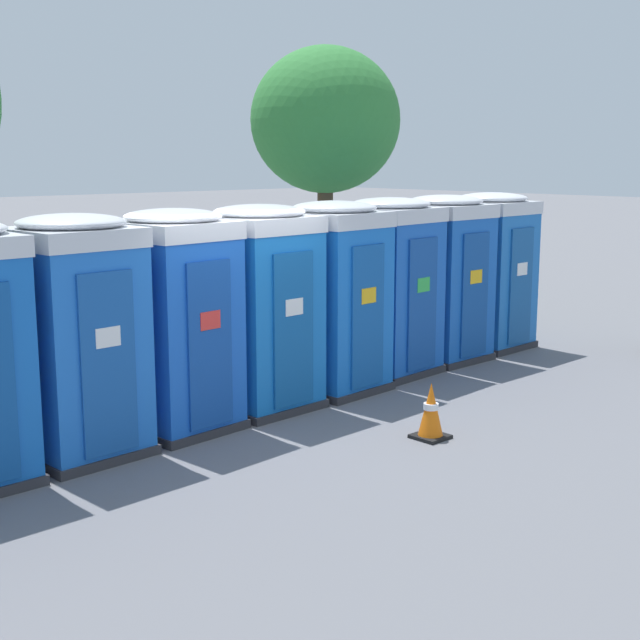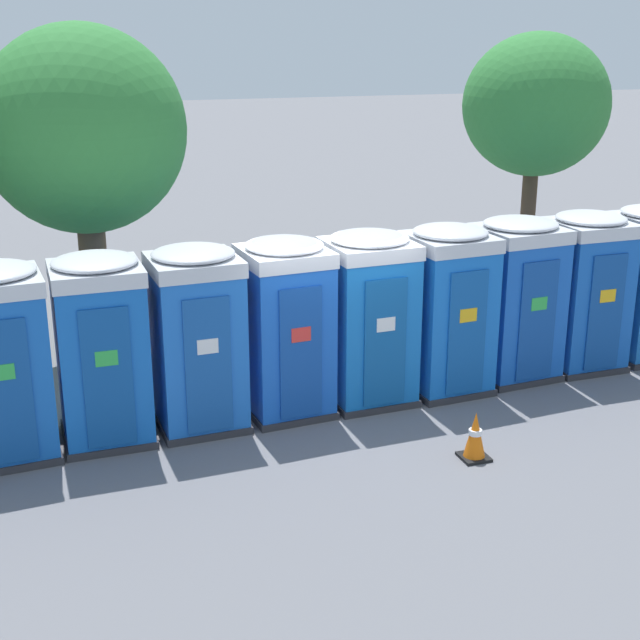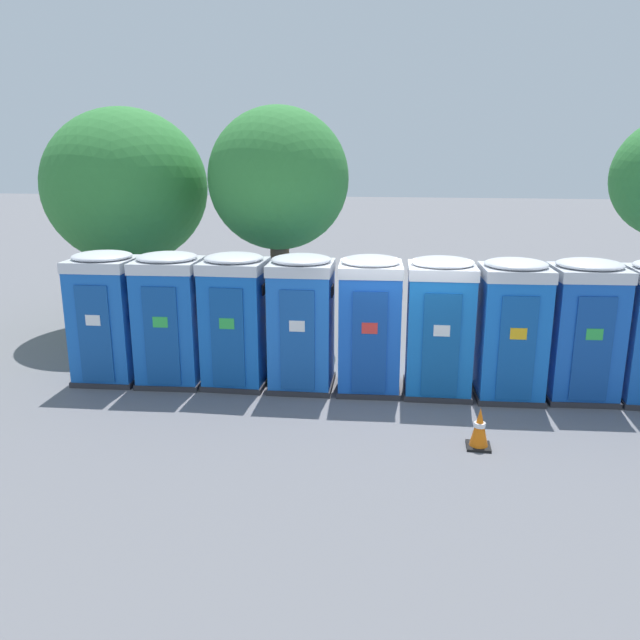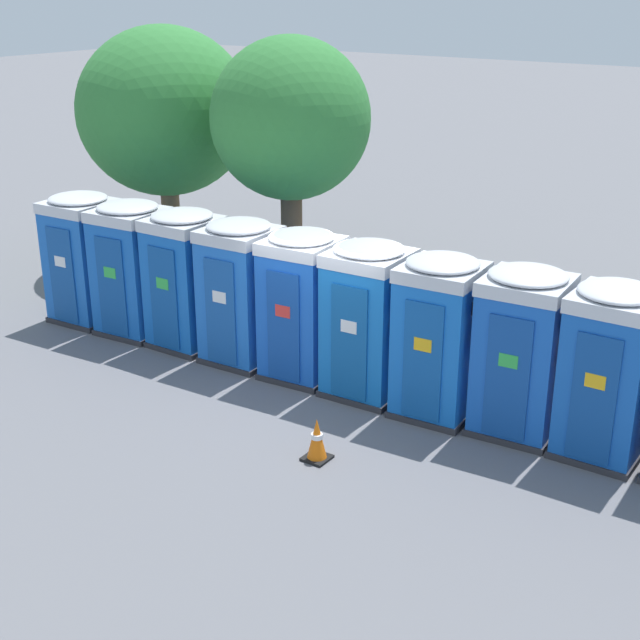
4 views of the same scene
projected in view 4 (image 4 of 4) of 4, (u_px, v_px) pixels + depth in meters
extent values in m
plane|color=slate|center=(336.00, 382.00, 15.01)|extent=(120.00, 120.00, 0.00)
cube|color=#2D2D33|center=(90.00, 316.00, 17.76)|extent=(1.26, 1.26, 0.10)
cube|color=blue|center=(84.00, 264.00, 17.37)|extent=(1.20, 1.20, 2.10)
cube|color=#134997|center=(62.00, 275.00, 16.93)|extent=(0.63, 0.06, 1.85)
cube|color=white|center=(60.00, 262.00, 16.82)|extent=(0.28, 0.02, 0.20)
cube|color=black|center=(103.00, 231.00, 16.82)|extent=(0.04, 0.36, 0.20)
cube|color=silver|center=(79.00, 206.00, 16.95)|extent=(1.24, 1.24, 0.20)
ellipsoid|color=silver|center=(78.00, 198.00, 16.90)|extent=(1.18, 1.18, 0.18)
cube|color=#2D2D33|center=(137.00, 329.00, 17.14)|extent=(1.30, 1.29, 0.10)
cube|color=blue|center=(133.00, 274.00, 16.75)|extent=(1.24, 1.23, 2.10)
cube|color=#114796|center=(112.00, 287.00, 16.30)|extent=(0.64, 0.08, 1.85)
cube|color=green|center=(110.00, 273.00, 16.19)|extent=(0.28, 0.03, 0.20)
cube|color=black|center=(154.00, 241.00, 16.20)|extent=(0.05, 0.36, 0.20)
cube|color=silver|center=(128.00, 215.00, 16.33)|extent=(1.28, 1.26, 0.20)
ellipsoid|color=silver|center=(127.00, 207.00, 16.28)|extent=(1.22, 1.20, 0.18)
cube|color=#2D2D33|center=(189.00, 341.00, 16.54)|extent=(1.19, 1.21, 0.10)
cube|color=blue|center=(186.00, 285.00, 16.15)|extent=(1.13, 1.16, 2.10)
cube|color=#104999|center=(164.00, 298.00, 15.72)|extent=(0.61, 0.04, 1.85)
cube|color=green|center=(162.00, 284.00, 15.61)|extent=(0.28, 0.01, 0.20)
cube|color=black|center=(208.00, 251.00, 15.59)|extent=(0.03, 0.36, 0.20)
cube|color=silver|center=(182.00, 224.00, 15.73)|extent=(1.17, 1.19, 0.20)
ellipsoid|color=silver|center=(182.00, 215.00, 15.68)|extent=(1.11, 1.13, 0.18)
cube|color=#2D2D33|center=(243.00, 356.00, 15.89)|extent=(1.23, 1.25, 0.10)
cube|color=blue|center=(241.00, 298.00, 15.50)|extent=(1.17, 1.19, 2.10)
cube|color=#164FA1|center=(220.00, 312.00, 15.06)|extent=(0.62, 0.06, 1.85)
cube|color=white|center=(219.00, 297.00, 14.95)|extent=(0.28, 0.02, 0.20)
cube|color=black|center=(267.00, 263.00, 14.95)|extent=(0.04, 0.36, 0.20)
cube|color=silver|center=(239.00, 234.00, 15.08)|extent=(1.21, 1.22, 0.20)
ellipsoid|color=silver|center=(239.00, 226.00, 15.03)|extent=(1.15, 1.17, 0.18)
cube|color=#2D2D33|center=(303.00, 372.00, 15.27)|extent=(1.25, 1.28, 0.10)
cube|color=blue|center=(302.00, 312.00, 14.87)|extent=(1.19, 1.22, 2.10)
cube|color=#13459F|center=(283.00, 327.00, 14.43)|extent=(0.61, 0.08, 1.85)
cube|color=red|center=(283.00, 311.00, 14.31)|extent=(0.28, 0.03, 0.20)
cube|color=black|center=(332.00, 275.00, 14.34)|extent=(0.05, 0.36, 0.20)
cube|color=silver|center=(302.00, 245.00, 14.46)|extent=(1.22, 1.26, 0.20)
ellipsoid|color=silver|center=(302.00, 237.00, 14.40)|extent=(1.17, 1.20, 0.18)
cube|color=#2D2D33|center=(366.00, 389.00, 14.62)|extent=(1.26, 1.25, 0.10)
cube|color=blue|center=(368.00, 327.00, 14.23)|extent=(1.20, 1.19, 2.10)
cube|color=#10529C|center=(349.00, 343.00, 13.79)|extent=(0.63, 0.06, 1.85)
cube|color=white|center=(349.00, 327.00, 13.68)|extent=(0.28, 0.02, 0.20)
cube|color=black|center=(402.00, 290.00, 13.67)|extent=(0.04, 0.36, 0.20)
cube|color=silver|center=(369.00, 258.00, 13.81)|extent=(1.23, 1.22, 0.20)
ellipsoid|color=silver|center=(369.00, 249.00, 13.76)|extent=(1.18, 1.16, 0.18)
cube|color=#2D2D33|center=(435.00, 409.00, 13.96)|extent=(1.25, 1.27, 0.10)
cube|color=blue|center=(439.00, 344.00, 13.56)|extent=(1.19, 1.21, 2.10)
cube|color=#114FA1|center=(422.00, 362.00, 13.12)|extent=(0.62, 0.07, 1.85)
cube|color=yellow|center=(423.00, 345.00, 13.01)|extent=(0.28, 0.03, 0.20)
cube|color=black|center=(477.00, 305.00, 13.02)|extent=(0.05, 0.36, 0.20)
cube|color=silver|center=(442.00, 272.00, 13.15)|extent=(1.23, 1.25, 0.20)
ellipsoid|color=silver|center=(443.00, 262.00, 13.09)|extent=(1.17, 1.19, 0.18)
cube|color=#2D2D33|center=(515.00, 426.00, 13.41)|extent=(1.31, 1.29, 0.10)
cube|color=blue|center=(521.00, 359.00, 13.02)|extent=(1.24, 1.22, 2.10)
cube|color=#124498|center=(507.00, 379.00, 12.57)|extent=(0.64, 0.08, 1.85)
cube|color=green|center=(508.00, 361.00, 12.46)|extent=(0.28, 0.03, 0.20)
cube|color=black|center=(566.00, 320.00, 12.47)|extent=(0.05, 0.36, 0.20)
cube|color=silver|center=(527.00, 285.00, 12.60)|extent=(1.28, 1.26, 0.20)
ellipsoid|color=silver|center=(528.00, 275.00, 12.55)|extent=(1.22, 1.20, 0.18)
cube|color=#2D2D33|center=(599.00, 449.00, 12.76)|extent=(1.17, 1.21, 0.10)
cube|color=blue|center=(608.00, 379.00, 12.37)|extent=(1.12, 1.15, 2.10)
cube|color=#114493|center=(593.00, 400.00, 11.94)|extent=(0.61, 0.03, 1.85)
cube|color=yellow|center=(595.00, 382.00, 11.83)|extent=(0.28, 0.01, 0.20)
cube|color=silver|center=(617.00, 302.00, 11.95)|extent=(1.15, 1.18, 0.20)
ellipsoid|color=silver|center=(619.00, 291.00, 11.90)|extent=(1.09, 1.12, 0.18)
cylinder|color=brown|center=(292.00, 234.00, 18.22)|extent=(0.44, 0.44, 2.92)
ellipsoid|color=#337F38|center=(290.00, 119.00, 17.38)|extent=(3.16, 3.16, 3.17)
cylinder|color=brown|center=(171.00, 211.00, 20.84)|extent=(0.43, 0.43, 2.52)
ellipsoid|color=#337F38|center=(165.00, 111.00, 20.02)|extent=(3.94, 3.94, 3.76)
cube|color=black|center=(317.00, 458.00, 12.59)|extent=(0.36, 0.36, 0.04)
cone|color=orange|center=(317.00, 438.00, 12.47)|extent=(0.28, 0.28, 0.60)
cylinder|color=white|center=(317.00, 436.00, 12.46)|extent=(0.17, 0.17, 0.07)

